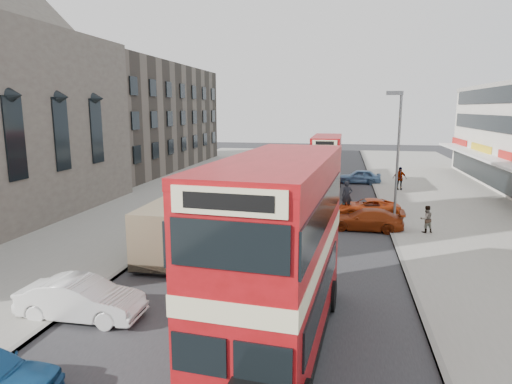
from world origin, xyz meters
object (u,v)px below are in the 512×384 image
Objects in this scene: coach at (191,217)px; pedestrian_far at (400,178)px; bus_second at (326,164)px; pedestrian_near at (426,219)px; street_lamp at (397,146)px; bus_main at (278,253)px; car_right_b at (368,207)px; car_left_front at (81,299)px; car_right_a at (366,219)px; cyclist at (347,203)px; car_right_c at (359,176)px.

coach is 21.97m from pedestrian_far.
pedestrian_near is at bearing 117.26° from bus_second.
street_lamp is 17.31m from bus_main.
car_right_b is (3.52, 17.45, -2.35)m from bus_main.
street_lamp is 20.34m from car_left_front.
street_lamp is 5.25m from car_right_a.
pedestrian_near reaches higher than car_left_front.
coach is 2.32× the size of car_right_b.
bus_main is 27.94m from pedestrian_far.
bus_main reaches higher than coach.
car_right_b is at bearing 146.87° from street_lamp.
cyclist is at bearing -160.26° from car_right_a.
cyclist is at bearing -62.52° from pedestrian_near.
bus_second is at bearing -31.53° from car_right_c.
street_lamp reaches higher than car_right_b.
coach is (-5.87, 9.02, -1.42)m from bus_main.
bus_main is (-5.06, -16.45, -1.86)m from street_lamp.
car_right_c is at bearing 79.50° from cyclist.
pedestrian_near reaches higher than car_right_c.
car_right_c is at bearing 66.44° from coach.
car_right_a is at bearing -1.09° from car_right_c.
car_left_front is (-6.81, 0.45, -2.22)m from bus_main.
bus_second is at bearing -86.53° from bus_main.
car_right_c is (10.20, 30.04, -0.02)m from car_left_front.
bus_main is 10.86m from coach.
bus_second reaches higher than car_left_front.
car_left_front reaches higher than car_right_c.
coach is at bearing -52.55° from bus_main.
car_right_c is at bearing -91.94° from bus_main.
cyclist is (8.95, 16.96, 0.13)m from car_left_front.
street_lamp is at bearing 117.58° from bus_second.
car_left_front is at bearing -126.57° from street_lamp.
car_right_c is at bearing -99.75° from pedestrian_near.
bus_second is at bearing 117.05° from street_lamp.
car_right_c is 17.37m from pedestrian_near.
car_left_front is 1.07× the size of car_right_c.
car_left_front reaches higher than car_right_b.
street_lamp is at bearing -102.55° from pedestrian_far.
street_lamp reaches higher than car_right_a.
bus_main reaches higher than bus_second.
car_right_b is at bearing -73.58° from pedestrian_near.
coach reaches higher than car_right_c.
pedestrian_far is at bearing 168.46° from car_right_a.
bus_main is 4.46× the size of cyclist.
car_right_a is 3.66m from car_right_b.
pedestrian_far is (0.12, 13.67, 0.20)m from pedestrian_near.
bus_main is 30.76m from car_right_c.
car_right_b is 2.10× the size of pedestrian_far.
bus_main is at bearing -57.17° from coach.
car_right_c is 2.54× the size of pedestrian_near.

